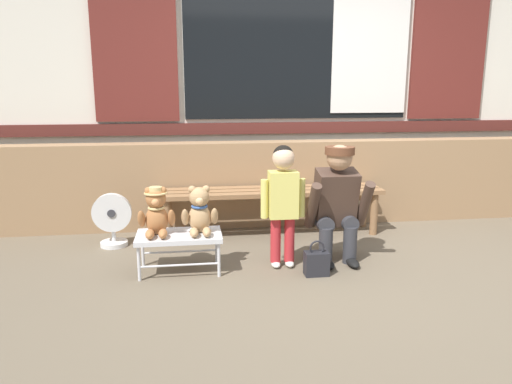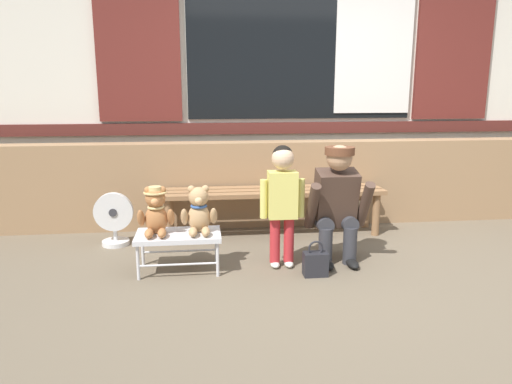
{
  "view_description": "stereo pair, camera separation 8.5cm",
  "coord_description": "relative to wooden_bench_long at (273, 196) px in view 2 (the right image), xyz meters",
  "views": [
    {
      "loc": [
        -1.16,
        -3.31,
        1.39
      ],
      "look_at": [
        -0.64,
        0.47,
        0.55
      ],
      "focal_mm": 33.8,
      "sensor_mm": 36.0,
      "label": 1
    },
    {
      "loc": [
        -1.08,
        -3.32,
        1.39
      ],
      "look_at": [
        -0.64,
        0.47,
        0.55
      ],
      "focal_mm": 33.8,
      "sensor_mm": 36.0,
      "label": 2
    }
  ],
  "objects": [
    {
      "name": "ground_plane",
      "position": [
        0.41,
        -1.06,
        -0.37
      ],
      "size": [
        60.0,
        60.0,
        0.0
      ],
      "primitive_type": "plane",
      "color": "brown"
    },
    {
      "name": "brick_low_wall",
      "position": [
        0.41,
        0.37,
        0.05
      ],
      "size": [
        7.34,
        0.25,
        0.85
      ],
      "primitive_type": "cube",
      "color": "#997551",
      "rests_on": "ground"
    },
    {
      "name": "shop_facade",
      "position": [
        0.42,
        0.88,
        1.38
      ],
      "size": [
        7.49,
        0.26,
        3.49
      ],
      "color": "silver",
      "rests_on": "ground"
    },
    {
      "name": "wooden_bench_long",
      "position": [
        0.0,
        0.0,
        0.0
      ],
      "size": [
        2.1,
        0.4,
        0.44
      ],
      "color": "#8E6642",
      "rests_on": "ground"
    },
    {
      "name": "small_display_bench",
      "position": [
        -0.85,
        -0.84,
        -0.11
      ],
      "size": [
        0.64,
        0.36,
        0.3
      ],
      "color": "silver",
      "rests_on": "ground"
    },
    {
      "name": "teddy_bear_with_hat",
      "position": [
        -1.01,
        -0.84,
        0.1
      ],
      "size": [
        0.28,
        0.27,
        0.36
      ],
      "color": "#A86B3D",
      "rests_on": "small_display_bench"
    },
    {
      "name": "teddy_bear_plain",
      "position": [
        -0.69,
        -0.84,
        0.09
      ],
      "size": [
        0.28,
        0.26,
        0.36
      ],
      "color": "tan",
      "rests_on": "small_display_bench"
    },
    {
      "name": "child_standing",
      "position": [
        -0.05,
        -0.84,
        0.22
      ],
      "size": [
        0.35,
        0.18,
        0.96
      ],
      "color": "#B7282D",
      "rests_on": "ground"
    },
    {
      "name": "adult_crouching",
      "position": [
        0.41,
        -0.76,
        0.11
      ],
      "size": [
        0.5,
        0.49,
        0.95
      ],
      "color": "#333338",
      "rests_on": "ground"
    },
    {
      "name": "handbag_on_ground",
      "position": [
        0.17,
        -1.06,
        -0.28
      ],
      "size": [
        0.18,
        0.11,
        0.27
      ],
      "color": "#232328",
      "rests_on": "ground"
    },
    {
      "name": "floor_fan",
      "position": [
        -1.44,
        -0.16,
        -0.13
      ],
      "size": [
        0.34,
        0.24,
        0.48
      ],
      "color": "silver",
      "rests_on": "ground"
    }
  ]
}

